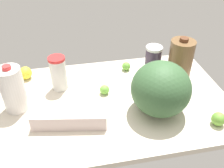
% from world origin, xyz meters
% --- Properties ---
extents(countertop, '(1.20, 0.76, 0.03)m').
position_xyz_m(countertop, '(0.00, 0.00, 0.01)').
color(countertop, beige).
rests_on(countertop, ground).
extents(watermelon, '(0.28, 0.28, 0.26)m').
position_xyz_m(watermelon, '(-0.20, 0.12, 0.16)').
color(watermelon, '#385F37').
rests_on(watermelon, countertop).
extents(tumbler_cup, '(0.09, 0.09, 0.19)m').
position_xyz_m(tumbler_cup, '(0.26, -0.16, 0.13)').
color(tumbler_cup, silver).
rests_on(tumbler_cup, countertop).
extents(shaker_bottle, '(0.09, 0.09, 0.19)m').
position_xyz_m(shaker_bottle, '(-0.27, -0.17, 0.13)').
color(shaker_bottle, '#3A2D42').
rests_on(shaker_bottle, countertop).
extents(milk_jug, '(0.11, 0.11, 0.24)m').
position_xyz_m(milk_jug, '(0.47, -0.03, 0.14)').
color(milk_jug, white).
rests_on(milk_jug, countertop).
extents(egg_carton, '(0.35, 0.17, 0.07)m').
position_xyz_m(egg_carton, '(0.22, 0.12, 0.07)').
color(egg_carton, beige).
rests_on(egg_carton, countertop).
extents(chocolate_milk_jug, '(0.13, 0.13, 0.27)m').
position_xyz_m(chocolate_milk_jug, '(-0.39, -0.09, 0.16)').
color(chocolate_milk_jug, brown).
rests_on(chocolate_milk_jug, countertop).
extents(lime_near_front, '(0.05, 0.05, 0.05)m').
position_xyz_m(lime_near_front, '(-0.14, -0.26, 0.06)').
color(lime_near_front, '#69B23E').
rests_on(lime_near_front, countertop).
extents(lemon_beside_bowl, '(0.07, 0.07, 0.07)m').
position_xyz_m(lemon_beside_bowl, '(0.45, -0.29, 0.07)').
color(lemon_beside_bowl, yellow).
rests_on(lemon_beside_bowl, countertop).
extents(lime_far_back, '(0.05, 0.05, 0.05)m').
position_xyz_m(lime_far_back, '(0.03, -0.06, 0.06)').
color(lime_far_back, '#6FBA42').
rests_on(lime_far_back, countertop).
extents(lime_loose, '(0.06, 0.06, 0.06)m').
position_xyz_m(lime_loose, '(-0.44, 0.26, 0.06)').
color(lime_loose, '#6CA93A').
rests_on(lime_loose, countertop).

